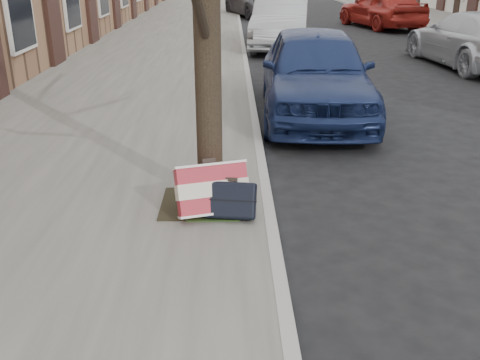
{
  "coord_description": "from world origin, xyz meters",
  "views": [
    {
      "loc": [
        -1.66,
        -4.16,
        2.6
      ],
      "look_at": [
        -1.57,
        0.8,
        0.56
      ],
      "focal_mm": 40.0,
      "sensor_mm": 36.0,
      "label": 1
    }
  ],
  "objects_px": {
    "suitcase_red": "(212,189)",
    "car_near_front": "(315,72)",
    "suitcase_navy": "(230,200)",
    "car_near_mid": "(281,23)"
  },
  "relations": [
    {
      "from": "suitcase_red",
      "to": "car_near_mid",
      "type": "relative_size",
      "value": 0.16
    },
    {
      "from": "car_near_front",
      "to": "suitcase_navy",
      "type": "bearing_deg",
      "value": -105.53
    },
    {
      "from": "suitcase_red",
      "to": "car_near_front",
      "type": "xyz_separation_m",
      "value": [
        1.69,
        4.33,
        0.38
      ]
    },
    {
      "from": "car_near_front",
      "to": "car_near_mid",
      "type": "distance_m",
      "value": 8.11
    },
    {
      "from": "suitcase_red",
      "to": "car_near_front",
      "type": "relative_size",
      "value": 0.16
    },
    {
      "from": "car_near_front",
      "to": "suitcase_red",
      "type": "bearing_deg",
      "value": -108.11
    },
    {
      "from": "car_near_front",
      "to": "car_near_mid",
      "type": "relative_size",
      "value": 0.97
    },
    {
      "from": "suitcase_navy",
      "to": "car_near_mid",
      "type": "bearing_deg",
      "value": 90.02
    },
    {
      "from": "car_near_front",
      "to": "car_near_mid",
      "type": "bearing_deg",
      "value": 92.48
    },
    {
      "from": "suitcase_red",
      "to": "car_near_front",
      "type": "bearing_deg",
      "value": 52.63
    }
  ]
}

